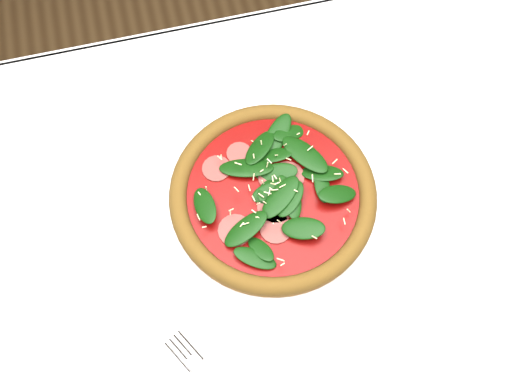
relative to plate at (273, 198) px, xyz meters
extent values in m
plane|color=brown|center=(-0.05, -0.08, -0.76)|extent=(6.00, 6.00, 0.00)
cube|color=white|center=(-0.05, -0.08, -0.03)|extent=(1.20, 0.80, 0.04)
cylinder|color=#513220|center=(0.49, 0.26, -0.40)|extent=(0.06, 0.06, 0.71)
cube|color=white|center=(-0.05, 0.32, -0.12)|extent=(1.20, 0.01, 0.22)
cylinder|color=white|center=(0.00, 0.00, 0.00)|extent=(0.32, 0.32, 0.01)
torus|color=white|center=(0.00, 0.00, 0.00)|extent=(0.32, 0.32, 0.01)
cylinder|color=#9D6525|center=(0.00, 0.00, 0.01)|extent=(0.32, 0.32, 0.01)
torus|color=#A57126|center=(0.00, 0.00, 0.02)|extent=(0.32, 0.32, 0.02)
cylinder|color=#800804|center=(0.00, 0.00, 0.02)|extent=(0.27, 0.27, 0.00)
cylinder|color=brown|center=(0.00, 0.00, 0.02)|extent=(0.24, 0.24, 0.00)
ellipsoid|color=#113B0A|center=(0.00, 0.00, 0.03)|extent=(0.26, 0.26, 0.02)
cylinder|color=#FCE8A4|center=(0.00, 0.00, 0.03)|extent=(0.24, 0.24, 0.00)
cube|color=silver|center=(-0.15, -0.17, 0.01)|extent=(0.04, 0.05, 0.00)
camera|label=1|loc=(-0.10, -0.29, 0.70)|focal=40.00mm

